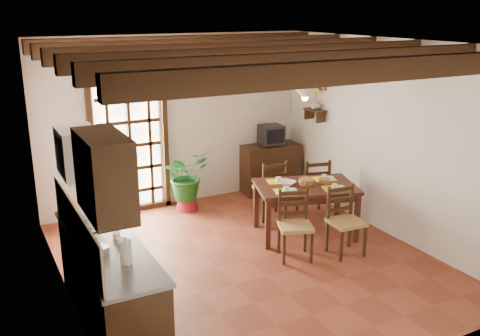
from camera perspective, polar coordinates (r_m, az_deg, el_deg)
ground_plane at (r=7.14m, az=0.79°, el=-9.81°), size 5.00×5.00×0.00m
room_shell at (r=6.53m, az=0.85°, el=4.58°), size 4.52×5.02×2.81m
ceiling_beams at (r=6.41m, az=0.89°, el=12.24°), size 4.50×4.34×0.20m
french_door at (r=8.61m, az=-11.72°, el=2.86°), size 1.26×0.11×2.32m
kitchen_counter at (r=5.81m, az=-13.80°, el=-11.72°), size 0.64×2.25×1.38m
upper_cabinet at (r=4.62m, az=-14.27°, el=-0.72°), size 0.35×0.80×0.70m
range_hood at (r=5.84m, az=-16.90°, el=1.52°), size 0.38×0.60×0.54m
counter_items at (r=5.68m, az=-14.37°, el=-7.00°), size 0.50×1.43×0.25m
dining_table at (r=7.73m, az=7.01°, el=-2.49°), size 1.61×1.28×0.76m
chair_near_left at (r=7.13m, az=5.87°, el=-7.39°), size 0.54×0.52×0.91m
chair_near_right at (r=7.34m, az=11.14°, el=-6.87°), size 0.45×0.44×0.93m
chair_far_left at (r=8.41m, az=3.24°, el=-3.38°), size 0.49×0.47×0.96m
chair_far_right at (r=8.59m, az=7.78°, el=-3.10°), size 0.52×0.51×0.94m
table_setting at (r=7.68m, az=7.04°, el=-1.55°), size 1.02×0.68×0.10m
table_bowl at (r=7.67m, az=5.14°, el=-1.61°), size 0.29×0.29×0.05m
sideboard at (r=9.56m, az=3.28°, el=-0.05°), size 1.05×0.53×0.86m
crt_tv at (r=9.39m, az=3.36°, el=3.58°), size 0.42×0.39×0.33m
fuse_box at (r=9.39m, az=1.70°, el=7.93°), size 0.25×0.03×0.32m
plant_pot at (r=8.84m, az=-5.67°, el=-3.72°), size 0.37×0.37×0.23m
potted_plant at (r=8.69m, az=-5.76°, el=-0.88°), size 2.32×2.16×2.11m
wall_shelf at (r=9.04m, az=7.99°, el=5.89°), size 0.20×0.42×0.20m
shelf_vase at (r=9.02m, az=8.03°, el=6.75°), size 0.15×0.15×0.15m
shelf_flowers at (r=8.98m, az=8.08°, el=8.06°), size 0.14×0.14×0.36m
framed_picture at (r=9.01m, az=8.57°, el=9.30°), size 0.03×0.32×0.32m
pendant_lamp at (r=7.47m, az=6.96°, el=8.05°), size 0.36×0.36×0.84m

